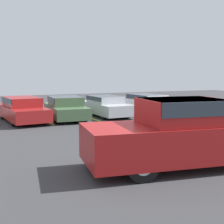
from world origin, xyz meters
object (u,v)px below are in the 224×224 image
parked_sedan_c (66,107)px  pickup_truck (192,133)px  parked_sedan_e (147,103)px  parked_sedan_d (106,105)px  parked_sedan_b (22,109)px

parked_sedan_c → pickup_truck: bearing=7.5°
parked_sedan_e → pickup_truck: bearing=-27.5°
parked_sedan_c → parked_sedan_d: size_ratio=1.02×
parked_sedan_b → parked_sedan_d: bearing=86.3°
parked_sedan_c → parked_sedan_e: size_ratio=0.93×
parked_sedan_c → parked_sedan_d: parked_sedan_c is taller
pickup_truck → parked_sedan_c: bearing=102.1°
parked_sedan_d → parked_sedan_e: size_ratio=0.91×
parked_sedan_b → parked_sedan_d: parked_sedan_b is taller
pickup_truck → parked_sedan_c: 10.29m
parked_sedan_d → parked_sedan_b: bearing=-90.6°
parked_sedan_b → parked_sedan_c: (2.36, -0.17, -0.02)m
parked_sedan_d → parked_sedan_e: 2.80m
parked_sedan_c → parked_sedan_e: bearing=94.4°
pickup_truck → parked_sedan_b: (-2.86, 10.44, -0.24)m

